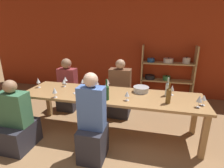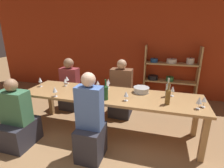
{
  "view_description": "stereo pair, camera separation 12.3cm",
  "coord_description": "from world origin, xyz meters",
  "px_view_note": "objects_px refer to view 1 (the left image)",
  "views": [
    {
      "loc": [
        0.61,
        -0.98,
        1.82
      ],
      "look_at": [
        -0.06,
        1.79,
        0.89
      ],
      "focal_mm": 28.0,
      "sensor_mm": 36.0,
      "label": 1
    },
    {
      "loc": [
        0.73,
        -0.95,
        1.82
      ],
      "look_at": [
        -0.06,
        1.79,
        0.89
      ],
      "focal_mm": 28.0,
      "sensor_mm": 36.0,
      "label": 2
    }
  ],
  "objects_px": {
    "wine_bottle_amber": "(169,95)",
    "wine_glass_empty_a": "(38,81)",
    "wine_glass_red_a": "(172,88)",
    "wine_glass_white_d": "(108,82)",
    "wine_glass_empty_c": "(107,83)",
    "wine_glass_white_a": "(204,98)",
    "wine_bottle_green": "(107,92)",
    "shelf_unit": "(166,77)",
    "person_far_a": "(68,90)",
    "wine_glass_red_c": "(65,79)",
    "person_near_b": "(93,129)",
    "wine_glass_white_c": "(83,81)",
    "wine_glass_empty_e": "(127,94)",
    "wine_bottle_dark": "(168,88)",
    "cell_phone": "(78,93)",
    "person_far_b": "(120,95)",
    "dining_table": "(111,98)",
    "wine_glass_empty_d": "(97,83)",
    "wine_glass_white_b": "(55,91)",
    "wine_glass_empty_b": "(199,99)",
    "mixing_bowl": "(141,89)",
    "person_near_a": "(17,124)",
    "wine_glass_red_b": "(64,82)"
  },
  "relations": [
    {
      "from": "shelf_unit",
      "to": "wine_bottle_dark",
      "type": "relative_size",
      "value": 4.51
    },
    {
      "from": "wine_glass_red_c",
      "to": "wine_glass_white_a",
      "type": "bearing_deg",
      "value": -10.35
    },
    {
      "from": "shelf_unit",
      "to": "person_near_a",
      "type": "bearing_deg",
      "value": -131.27
    },
    {
      "from": "wine_glass_red_a",
      "to": "person_far_a",
      "type": "relative_size",
      "value": 0.15
    },
    {
      "from": "shelf_unit",
      "to": "wine_bottle_amber",
      "type": "distance_m",
      "value": 2.12
    },
    {
      "from": "shelf_unit",
      "to": "wine_glass_red_c",
      "type": "relative_size",
      "value": 9.19
    },
    {
      "from": "wine_glass_white_d",
      "to": "wine_glass_red_c",
      "type": "bearing_deg",
      "value": 178.9
    },
    {
      "from": "wine_glass_empty_c",
      "to": "wine_glass_white_a",
      "type": "bearing_deg",
      "value": -12.24
    },
    {
      "from": "wine_bottle_green",
      "to": "wine_glass_empty_d",
      "type": "bearing_deg",
      "value": 122.35
    },
    {
      "from": "dining_table",
      "to": "mixing_bowl",
      "type": "xyz_separation_m",
      "value": [
        0.49,
        0.23,
        0.13
      ]
    },
    {
      "from": "wine_glass_red_a",
      "to": "wine_glass_white_d",
      "type": "height_order",
      "value": "wine_glass_white_d"
    },
    {
      "from": "person_far_a",
      "to": "person_far_b",
      "type": "relative_size",
      "value": 0.97
    },
    {
      "from": "person_near_b",
      "to": "wine_glass_white_a",
      "type": "bearing_deg",
      "value": 20.41
    },
    {
      "from": "shelf_unit",
      "to": "person_near_b",
      "type": "xyz_separation_m",
      "value": [
        -1.11,
        -2.61,
        -0.11
      ]
    },
    {
      "from": "person_near_b",
      "to": "wine_glass_empty_c",
      "type": "bearing_deg",
      "value": 92.09
    },
    {
      "from": "wine_glass_red_b",
      "to": "cell_phone",
      "type": "distance_m",
      "value": 0.48
    },
    {
      "from": "shelf_unit",
      "to": "wine_glass_empty_c",
      "type": "distance_m",
      "value": 2.09
    },
    {
      "from": "wine_glass_white_b",
      "to": "mixing_bowl",
      "type": "bearing_deg",
      "value": 23.37
    },
    {
      "from": "wine_glass_white_c",
      "to": "person_near_b",
      "type": "height_order",
      "value": "person_near_b"
    },
    {
      "from": "wine_bottle_amber",
      "to": "wine_glass_empty_a",
      "type": "distance_m",
      "value": 2.32
    },
    {
      "from": "wine_bottle_green",
      "to": "cell_phone",
      "type": "height_order",
      "value": "wine_bottle_green"
    },
    {
      "from": "person_near_b",
      "to": "person_far_a",
      "type": "bearing_deg",
      "value": 127.35
    },
    {
      "from": "wine_glass_red_c",
      "to": "wine_glass_empty_e",
      "type": "xyz_separation_m",
      "value": [
        1.31,
        -0.52,
        0.0
      ]
    },
    {
      "from": "wine_glass_white_b",
      "to": "wine_glass_empty_e",
      "type": "xyz_separation_m",
      "value": [
        1.14,
        0.15,
        -0.01
      ]
    },
    {
      "from": "wine_glass_empty_d",
      "to": "person_near_a",
      "type": "relative_size",
      "value": 0.12
    },
    {
      "from": "cell_phone",
      "to": "person_near_b",
      "type": "distance_m",
      "value": 0.81
    },
    {
      "from": "wine_bottle_green",
      "to": "wine_glass_empty_a",
      "type": "xyz_separation_m",
      "value": [
        -1.39,
        0.27,
        0.0
      ]
    },
    {
      "from": "wine_bottle_dark",
      "to": "wine_glass_white_c",
      "type": "xyz_separation_m",
      "value": [
        -1.52,
        0.07,
        -0.0
      ]
    },
    {
      "from": "wine_glass_empty_a",
      "to": "wine_glass_empty_b",
      "type": "bearing_deg",
      "value": -4.71
    },
    {
      "from": "wine_glass_white_c",
      "to": "person_near_b",
      "type": "distance_m",
      "value": 1.1
    },
    {
      "from": "wine_glass_empty_d",
      "to": "cell_phone",
      "type": "relative_size",
      "value": 0.84
    },
    {
      "from": "dining_table",
      "to": "wine_glass_empty_d",
      "type": "height_order",
      "value": "wine_glass_empty_d"
    },
    {
      "from": "dining_table",
      "to": "wine_glass_empty_b",
      "type": "distance_m",
      "value": 1.36
    },
    {
      "from": "wine_bottle_dark",
      "to": "person_near_b",
      "type": "xyz_separation_m",
      "value": [
        -1.01,
        -0.83,
        -0.39
      ]
    },
    {
      "from": "wine_glass_red_b",
      "to": "shelf_unit",
      "type": "bearing_deg",
      "value": 41.69
    },
    {
      "from": "wine_glass_empty_e",
      "to": "wine_bottle_green",
      "type": "bearing_deg",
      "value": -171.57
    },
    {
      "from": "wine_glass_empty_a",
      "to": "wine_bottle_green",
      "type": "bearing_deg",
      "value": -10.87
    },
    {
      "from": "wine_bottle_amber",
      "to": "dining_table",
      "type": "bearing_deg",
      "value": 170.44
    },
    {
      "from": "dining_table",
      "to": "wine_glass_white_d",
      "type": "height_order",
      "value": "wine_glass_white_d"
    },
    {
      "from": "wine_bottle_green",
      "to": "wine_glass_white_b",
      "type": "relative_size",
      "value": 1.98
    },
    {
      "from": "wine_glass_empty_d",
      "to": "person_far_a",
      "type": "bearing_deg",
      "value": 149.84
    },
    {
      "from": "wine_glass_empty_b",
      "to": "wine_glass_empty_c",
      "type": "relative_size",
      "value": 1.1
    },
    {
      "from": "mixing_bowl",
      "to": "person_near_b",
      "type": "bearing_deg",
      "value": -122.89
    },
    {
      "from": "wine_bottle_dark",
      "to": "person_far_a",
      "type": "relative_size",
      "value": 0.26
    },
    {
      "from": "dining_table",
      "to": "mixing_bowl",
      "type": "bearing_deg",
      "value": 25.06
    },
    {
      "from": "wine_glass_white_c",
      "to": "wine_glass_empty_e",
      "type": "bearing_deg",
      "value": -25.03
    },
    {
      "from": "wine_bottle_dark",
      "to": "wine_glass_empty_a",
      "type": "height_order",
      "value": "wine_bottle_dark"
    },
    {
      "from": "wine_glass_red_c",
      "to": "cell_phone",
      "type": "height_order",
      "value": "wine_glass_red_c"
    },
    {
      "from": "dining_table",
      "to": "mixing_bowl",
      "type": "distance_m",
      "value": 0.56
    },
    {
      "from": "wine_glass_empty_b",
      "to": "wine_glass_empty_d",
      "type": "relative_size",
      "value": 1.32
    }
  ]
}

